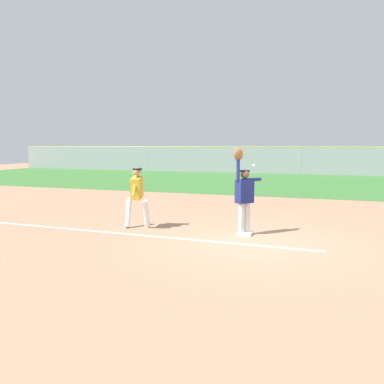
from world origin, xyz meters
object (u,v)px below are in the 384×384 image
(fielder, at_px, (244,193))
(parked_car_black, at_px, (198,163))
(parked_car_white, at_px, (248,164))
(first_base, at_px, (245,233))
(parked_car_blue, at_px, (307,164))
(parked_car_silver, at_px, (373,165))
(baseball, at_px, (254,166))
(runner, at_px, (137,193))

(fielder, relative_size, parked_car_black, 0.51)
(parked_car_black, distance_m, parked_car_white, 5.03)
(parked_car_white, bearing_deg, first_base, -83.60)
(first_base, relative_size, parked_car_blue, 0.08)
(parked_car_black, height_order, parked_car_silver, same)
(baseball, height_order, parked_car_white, baseball)
(parked_car_blue, bearing_deg, baseball, -85.09)
(baseball, bearing_deg, parked_car_silver, 76.92)
(fielder, relative_size, runner, 1.33)
(runner, height_order, parked_car_white, runner)
(runner, relative_size, baseball, 23.24)
(first_base, distance_m, baseball, 1.80)
(runner, height_order, parked_car_black, runner)
(parked_car_blue, bearing_deg, parked_car_white, -167.85)
(fielder, xyz_separation_m, parked_car_blue, (0.68, 25.41, -0.45))
(runner, bearing_deg, baseball, -5.49)
(runner, height_order, parked_car_blue, runner)
(runner, distance_m, parked_car_blue, 25.80)
(baseball, xyz_separation_m, parked_car_silver, (5.84, 25.13, -1.14))
(fielder, xyz_separation_m, runner, (-3.03, -0.12, -0.12))
(first_base, distance_m, parked_car_black, 27.07)
(fielder, height_order, baseball, fielder)
(parked_car_black, height_order, parked_car_blue, same)
(baseball, distance_m, parked_car_blue, 25.15)
(first_base, distance_m, fielder, 1.08)
(fielder, distance_m, parked_car_silver, 26.13)
(parked_car_white, bearing_deg, baseball, -83.13)
(runner, relative_size, parked_car_silver, 0.39)
(parked_car_white, xyz_separation_m, parked_car_blue, (5.09, 0.55, 0.00))
(parked_car_black, distance_m, parked_car_silver, 15.44)
(first_base, height_order, runner, runner)
(runner, distance_m, parked_car_white, 25.03)
(fielder, height_order, parked_car_black, fielder)
(first_base, xyz_separation_m, parked_car_black, (-9.44, 25.37, 0.63))
(first_base, xyz_separation_m, runner, (-3.06, -0.15, 0.96))
(fielder, height_order, parked_car_silver, fielder)
(first_base, bearing_deg, parked_car_blue, 88.54)
(parked_car_blue, height_order, parked_car_silver, same)
(fielder, bearing_deg, baseball, -82.65)
(first_base, distance_m, parked_car_white, 25.24)
(parked_car_black, bearing_deg, parked_car_white, -2.64)
(parked_car_black, xyz_separation_m, parked_car_silver, (15.44, 0.03, 0.00))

